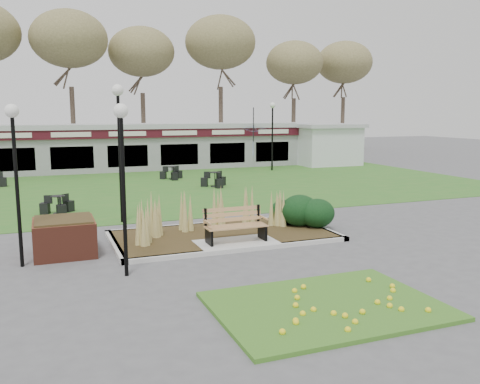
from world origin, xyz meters
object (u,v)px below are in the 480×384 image
object	(u,v)px
park_bench	(235,225)
food_pavilion	(124,147)
lamp_post_mid_right	(119,123)
patio_umbrella	(253,141)
lamp_post_far_right	(272,121)
brick_planter	(64,237)
bistro_set_a	(58,208)
service_hut	(327,144)
bistro_set_d	(172,175)
lamp_post_near_right	(122,152)
lamp_post_mid_left	(14,150)
bistro_set_c	(215,182)

from	to	relation	value
park_bench	food_pavilion	size ratio (longest dim) A/B	0.07
lamp_post_mid_right	patio_umbrella	xyz separation A→B (m)	(10.45, 13.64, -1.50)
lamp_post_far_right	brick_planter	bearing A→B (deg)	-130.29
brick_planter	patio_umbrella	world-z (taller)	patio_umbrella
bistro_set_a	service_hut	bearing A→B (deg)	32.56
lamp_post_far_right	bistro_set_d	distance (m)	7.64
park_bench	lamp_post_far_right	bearing A→B (deg)	61.92
lamp_post_near_right	bistro_set_d	size ratio (longest dim) A/B	2.97
bistro_set_d	lamp_post_far_right	bearing A→B (deg)	15.27
lamp_post_mid_left	patio_umbrella	world-z (taller)	lamp_post_mid_left
lamp_post_near_right	bistro_set_a	size ratio (longest dim) A/B	3.14
brick_planter	bistro_set_c	xyz separation A→B (m)	(7.38, 9.89, -0.22)
park_bench	patio_umbrella	size ratio (longest dim) A/B	0.60
food_pavilion	lamp_post_mid_right	xyz separation A→B (m)	(-2.45, -15.60, 1.81)
lamp_post_far_right	bistro_set_c	world-z (taller)	lamp_post_far_right
service_hut	bistro_set_a	world-z (taller)	service_hut
brick_planter	bistro_set_a	bearing A→B (deg)	89.82
food_pavilion	lamp_post_far_right	bearing A→B (deg)	-23.32
food_pavilion	bistro_set_d	bearing A→B (deg)	-72.99
bistro_set_a	bistro_set_d	size ratio (longest dim) A/B	0.94
lamp_post_far_right	service_hut	bearing A→B (deg)	19.19
lamp_post_far_right	bistro_set_a	distance (m)	16.41
lamp_post_mid_left	park_bench	bearing A→B (deg)	-0.44
patio_umbrella	food_pavilion	bearing A→B (deg)	166.21
brick_planter	lamp_post_mid_right	bearing A→B (deg)	59.89
lamp_post_far_right	bistro_set_c	xyz separation A→B (m)	(-5.57, -5.38, -2.82)
brick_planter	food_pavilion	bearing A→B (deg)	76.94
lamp_post_near_right	lamp_post_mid_right	world-z (taller)	lamp_post_mid_right
food_pavilion	bistro_set_c	world-z (taller)	food_pavilion
patio_umbrella	service_hut	bearing A→B (deg)	0.00
service_hut	bistro_set_c	distance (m)	12.75
brick_planter	lamp_post_mid_right	world-z (taller)	lamp_post_mid_right
lamp_post_mid_right	bistro_set_d	world-z (taller)	lamp_post_mid_right
brick_planter	bistro_set_d	xyz separation A→B (m)	(6.10, 13.41, -0.23)
food_pavilion	patio_umbrella	bearing A→B (deg)	-13.79
brick_planter	lamp_post_near_right	distance (m)	3.48
service_hut	lamp_post_mid_left	size ratio (longest dim) A/B	1.15
lamp_post_far_right	bistro_set_d	xyz separation A→B (m)	(-6.85, -1.87, -2.83)
lamp_post_mid_right	bistro_set_a	bearing A→B (deg)	131.06
lamp_post_mid_left	lamp_post_mid_right	distance (m)	5.05
lamp_post_near_right	patio_umbrella	xyz separation A→B (m)	(11.19, 19.31, -0.99)
brick_planter	lamp_post_mid_right	xyz separation A→B (m)	(1.95, 3.36, 2.81)
service_hut	bistro_set_a	xyz separation A→B (m)	(-17.88, -11.42, -1.21)
food_pavilion	bistro_set_c	bearing A→B (deg)	-71.81
brick_planter	lamp_post_far_right	size ratio (longest dim) A/B	0.36
lamp_post_mid_left	lamp_post_mid_right	bearing A→B (deg)	54.08
bistro_set_d	patio_umbrella	xyz separation A→B (m)	(6.30, 3.59, 1.54)
bistro_set_a	bistro_set_d	world-z (taller)	bistro_set_d
lamp_post_mid_left	bistro_set_d	world-z (taller)	lamp_post_mid_left
lamp_post_mid_left	patio_umbrella	xyz separation A→B (m)	(13.40, 17.71, -0.99)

